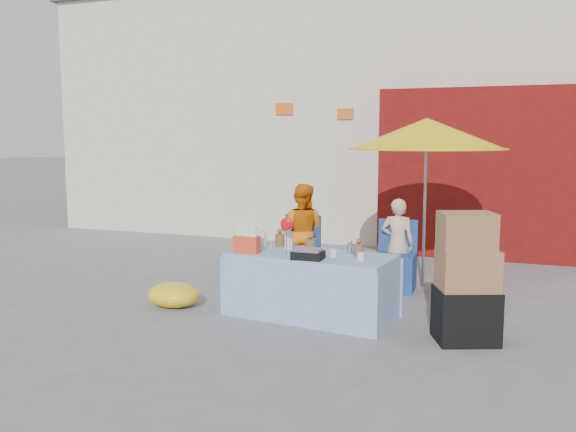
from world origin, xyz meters
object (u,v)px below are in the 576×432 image
at_px(chair_left, 298,262).
at_px(umbrella, 427,134).
at_px(vendor_orange, 302,232).
at_px(market_table, 310,284).
at_px(chair_right, 395,270).
at_px(vendor_beige, 397,243).
at_px(box_stack, 466,283).

distance_m(chair_left, umbrella, 2.27).
bearing_deg(vendor_orange, chair_left, 88.06).
distance_m(vendor_orange, umbrella, 2.00).
relative_size(market_table, chair_left, 2.13).
distance_m(market_table, vendor_orange, 1.68).
bearing_deg(market_table, umbrella, 68.17).
bearing_deg(chair_right, umbrella, 41.67).
distance_m(vendor_orange, vendor_beige, 1.25).
relative_size(market_table, chair_right, 2.13).
relative_size(market_table, umbrella, 0.87).
distance_m(vendor_beige, box_stack, 2.03).
bearing_deg(vendor_orange, umbrella, -176.21).
bearing_deg(box_stack, chair_left, 142.92).
relative_size(chair_left, vendor_orange, 0.67).
bearing_deg(box_stack, vendor_beige, 117.87).
xyz_separation_m(chair_left, box_stack, (2.20, -1.66, 0.30)).
relative_size(vendor_beige, umbrella, 0.54).
distance_m(market_table, umbrella, 2.47).
bearing_deg(vendor_orange, market_table, 110.50).
xyz_separation_m(market_table, vendor_orange, (-0.62, 1.53, 0.29)).
xyz_separation_m(vendor_beige, box_stack, (0.95, -1.80, -0.01)).
xyz_separation_m(chair_right, box_stack, (0.95, -1.66, 0.30)).
bearing_deg(market_table, chair_left, 121.18).
height_order(vendor_beige, box_stack, box_stack).
xyz_separation_m(umbrella, box_stack, (0.65, -1.95, -1.34)).
distance_m(chair_left, box_stack, 2.77).
height_order(vendor_beige, umbrella, umbrella).
bearing_deg(box_stack, vendor_orange, 140.76).
distance_m(vendor_orange, box_stack, 2.84).
relative_size(chair_right, box_stack, 0.71).
bearing_deg(chair_right, market_table, -115.86).
relative_size(chair_left, box_stack, 0.71).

